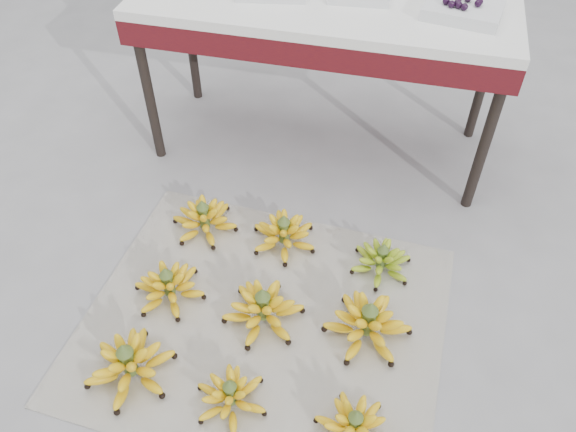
% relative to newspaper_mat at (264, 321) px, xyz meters
% --- Properties ---
extents(ground, '(60.00, 60.00, 0.00)m').
position_rel_newspaper_mat_xyz_m(ground, '(-0.07, 0.08, -0.00)').
color(ground, gray).
rests_on(ground, ground).
extents(newspaper_mat, '(1.30, 1.11, 0.01)m').
position_rel_newspaper_mat_xyz_m(newspaper_mat, '(0.00, 0.00, 0.00)').
color(newspaper_mat, white).
rests_on(newspaper_mat, ground).
extents(bunch_front_left, '(0.36, 0.36, 0.18)m').
position_rel_newspaper_mat_xyz_m(bunch_front_left, '(-0.36, -0.30, 0.06)').
color(bunch_front_left, '#FFD104').
rests_on(bunch_front_left, newspaper_mat).
extents(bunch_front_center, '(0.30, 0.30, 0.14)m').
position_rel_newspaper_mat_xyz_m(bunch_front_center, '(-0.01, -0.32, 0.05)').
color(bunch_front_center, '#FFD104').
rests_on(bunch_front_center, newspaper_mat).
extents(bunch_front_right, '(0.26, 0.26, 0.15)m').
position_rel_newspaper_mat_xyz_m(bunch_front_right, '(0.37, -0.33, 0.05)').
color(bunch_front_right, '#FFD104').
rests_on(bunch_front_right, newspaper_mat).
extents(bunch_mid_left, '(0.32, 0.32, 0.16)m').
position_rel_newspaper_mat_xyz_m(bunch_mid_left, '(-0.36, 0.03, 0.06)').
color(bunch_mid_left, '#FFD104').
rests_on(bunch_mid_left, newspaper_mat).
extents(bunch_mid_center, '(0.31, 0.31, 0.17)m').
position_rel_newspaper_mat_xyz_m(bunch_mid_center, '(-0.00, 0.01, 0.06)').
color(bunch_mid_center, '#FFD104').
rests_on(bunch_mid_center, newspaper_mat).
extents(bunch_mid_right, '(0.37, 0.37, 0.18)m').
position_rel_newspaper_mat_xyz_m(bunch_mid_right, '(0.36, 0.03, 0.07)').
color(bunch_mid_right, '#FFD104').
rests_on(bunch_mid_right, newspaper_mat).
extents(bunch_back_left, '(0.34, 0.34, 0.16)m').
position_rel_newspaper_mat_xyz_m(bunch_back_left, '(-0.35, 0.38, 0.06)').
color(bunch_back_left, '#FFD104').
rests_on(bunch_back_left, newspaper_mat).
extents(bunch_back_center, '(0.34, 0.34, 0.16)m').
position_rel_newspaper_mat_xyz_m(bunch_back_center, '(-0.02, 0.38, 0.06)').
color(bunch_back_center, '#FFD104').
rests_on(bunch_back_center, newspaper_mat).
extents(bunch_back_right, '(0.25, 0.25, 0.14)m').
position_rel_newspaper_mat_xyz_m(bunch_back_right, '(0.37, 0.34, 0.05)').
color(bunch_back_right, olive).
rests_on(bunch_back_right, newspaper_mat).
extents(vendor_table, '(1.52, 0.61, 0.73)m').
position_rel_newspaper_mat_xyz_m(vendor_table, '(-0.02, 1.04, 0.64)').
color(vendor_table, black).
rests_on(vendor_table, ground).
extents(tray_far_right, '(0.31, 0.24, 0.07)m').
position_rel_newspaper_mat_xyz_m(tray_far_right, '(0.51, 1.01, 0.75)').
color(tray_far_right, silver).
rests_on(tray_far_right, vendor_table).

